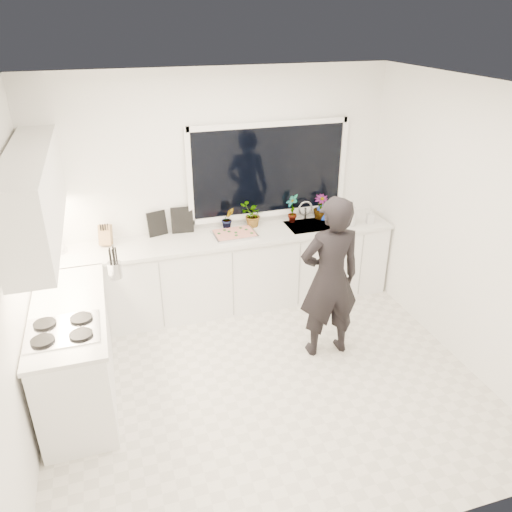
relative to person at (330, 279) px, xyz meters
name	(u,v)px	position (x,y,z in m)	size (l,w,h in m)	color
floor	(264,382)	(-0.76, -0.29, -0.86)	(4.00, 3.50, 0.02)	beige
wall_back	(218,191)	(-0.76, 1.47, 0.50)	(4.00, 0.02, 2.70)	white
wall_left	(7,291)	(-2.77, -0.29, 0.50)	(0.02, 3.50, 2.70)	white
wall_right	(466,228)	(1.25, -0.29, 0.50)	(0.02, 3.50, 2.70)	white
ceiling	(267,87)	(-0.76, -0.29, 1.86)	(4.00, 3.50, 0.02)	white
window	(269,170)	(-0.16, 1.44, 0.70)	(1.80, 0.02, 1.00)	black
base_cabinets_back	(227,273)	(-0.76, 1.16, -0.41)	(3.92, 0.58, 0.88)	white
base_cabinets_left	(76,354)	(-2.43, 0.06, -0.41)	(0.58, 1.60, 0.88)	white
countertop_back	(226,237)	(-0.76, 1.15, 0.05)	(3.94, 0.62, 0.04)	silver
countertop_left	(67,311)	(-2.43, 0.06, 0.05)	(0.62, 1.60, 0.04)	silver
upper_cabinets	(34,194)	(-2.55, 0.41, 1.00)	(0.34, 2.10, 0.70)	white
sink	(311,229)	(0.29, 1.16, 0.02)	(0.58, 0.42, 0.14)	silver
faucet	(305,211)	(0.29, 1.36, 0.18)	(0.03, 0.03, 0.22)	silver
stovetop	(63,330)	(-2.45, -0.29, 0.08)	(0.56, 0.48, 0.03)	black
person	(330,279)	(0.00, 0.00, 0.00)	(0.62, 0.41, 1.70)	black
pizza_tray	(235,234)	(-0.66, 1.13, 0.08)	(0.48, 0.35, 0.03)	#B7B7BB
pizza	(235,233)	(-0.66, 1.13, 0.10)	(0.44, 0.31, 0.01)	red
watering_can	(323,213)	(0.51, 1.32, 0.13)	(0.14, 0.14, 0.13)	#1439C1
paper_towel_roll	(57,241)	(-2.54, 1.26, 0.20)	(0.11, 0.11, 0.26)	white
knife_block	(106,235)	(-2.05, 1.30, 0.18)	(0.13, 0.10, 0.22)	#A37D4C
utensil_crock	(115,270)	(-2.00, 0.51, 0.15)	(0.13, 0.13, 0.16)	silver
picture_frame_large	(157,224)	(-1.48, 1.40, 0.21)	(0.22, 0.02, 0.28)	black
picture_frame_small	(182,220)	(-1.20, 1.40, 0.22)	(0.25, 0.02, 0.30)	black
herb_plants	(273,212)	(-0.13, 1.32, 0.22)	(1.34, 0.32, 0.34)	#26662D
soap_bottles	(355,214)	(0.78, 1.01, 0.21)	(0.38, 0.16, 0.31)	#D8BF66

